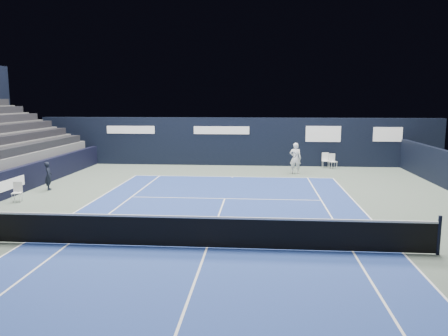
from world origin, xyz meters
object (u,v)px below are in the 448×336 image
Objects in this scene: line_judge_chair at (17,190)px; tennis_player at (295,158)px; folding_chair_back_b at (333,160)px; tennis_net at (207,231)px; folding_chair_back_a at (325,159)px.

line_judge_chair is 14.62m from tennis_player.
tennis_net is at bearing -127.85° from folding_chair_back_b.
folding_chair_back_b is at bearing 68.73° from tennis_net.
line_judge_chair is at bearing 148.99° from tennis_net.
folding_chair_back_b is 16.63m from tennis_net.
folding_chair_back_a is 1.15× the size of line_judge_chair.
line_judge_chair is at bearing -161.44° from folding_chair_back_b.
tennis_player is (3.54, 13.28, 0.39)m from tennis_net.
tennis_player reaches higher than folding_chair_back_a.
line_judge_chair is (-14.25, -10.56, -0.07)m from folding_chair_back_a.
tennis_net is at bearing -43.52° from line_judge_chair.
folding_chair_back_b is 1.11× the size of line_judge_chair.
tennis_player is (12.17, 8.10, 0.43)m from line_judge_chair.
folding_chair_back_a is 1.03× the size of folding_chair_back_b.
line_judge_chair is 10.06m from tennis_net.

